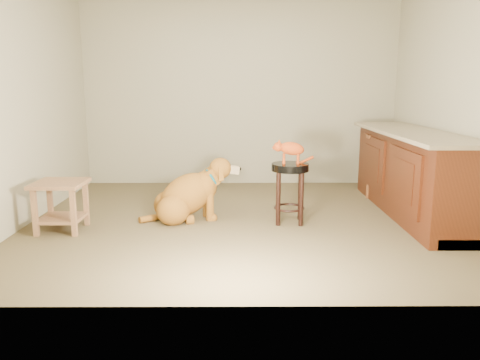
{
  "coord_description": "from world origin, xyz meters",
  "views": [
    {
      "loc": [
        -0.04,
        -4.86,
        1.44
      ],
      "look_at": [
        -0.01,
        -0.0,
        0.45
      ],
      "focal_mm": 35.0,
      "sensor_mm": 36.0,
      "label": 1
    }
  ],
  "objects_px": {
    "side_table": "(61,198)",
    "golden_retriever": "(188,196)",
    "padded_stool": "(290,181)",
    "tabby_kitten": "(289,149)",
    "wood_stool": "(381,164)"
  },
  "relations": [
    {
      "from": "side_table",
      "to": "golden_retriever",
      "type": "relative_size",
      "value": 0.46
    },
    {
      "from": "padded_stool",
      "to": "side_table",
      "type": "height_order",
      "value": "padded_stool"
    },
    {
      "from": "wood_stool",
      "to": "side_table",
      "type": "height_order",
      "value": "wood_stool"
    },
    {
      "from": "side_table",
      "to": "tabby_kitten",
      "type": "relative_size",
      "value": 1.13
    },
    {
      "from": "side_table",
      "to": "tabby_kitten",
      "type": "height_order",
      "value": "tabby_kitten"
    },
    {
      "from": "padded_stool",
      "to": "wood_stool",
      "type": "bearing_deg",
      "value": 42.8
    },
    {
      "from": "padded_stool",
      "to": "wood_stool",
      "type": "xyz_separation_m",
      "value": [
        1.34,
        1.24,
        -0.02
      ]
    },
    {
      "from": "padded_stool",
      "to": "side_table",
      "type": "xyz_separation_m",
      "value": [
        -2.31,
        -0.27,
        -0.12
      ]
    },
    {
      "from": "side_table",
      "to": "golden_retriever",
      "type": "xyz_separation_m",
      "value": [
        1.23,
        0.38,
        -0.07
      ]
    },
    {
      "from": "padded_stool",
      "to": "golden_retriever",
      "type": "height_order",
      "value": "golden_retriever"
    },
    {
      "from": "wood_stool",
      "to": "side_table",
      "type": "xyz_separation_m",
      "value": [
        -3.65,
        -1.51,
        -0.1
      ]
    },
    {
      "from": "padded_stool",
      "to": "side_table",
      "type": "bearing_deg",
      "value": -173.27
    },
    {
      "from": "wood_stool",
      "to": "golden_retriever",
      "type": "distance_m",
      "value": 2.68
    },
    {
      "from": "wood_stool",
      "to": "padded_stool",
      "type": "bearing_deg",
      "value": -137.2
    },
    {
      "from": "golden_retriever",
      "to": "tabby_kitten",
      "type": "distance_m",
      "value": 1.2
    }
  ]
}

